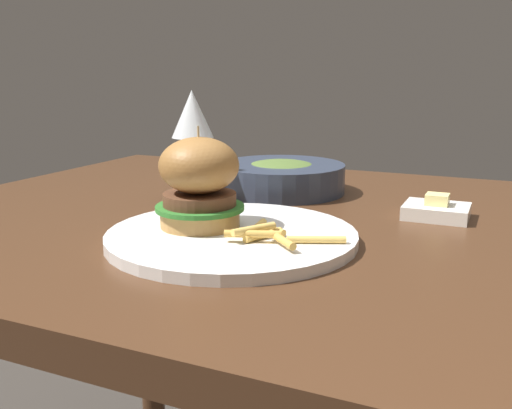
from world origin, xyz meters
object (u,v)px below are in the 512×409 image
main_plate (232,236)px  wine_glass (192,120)px  soup_bowl (281,176)px  butter_dish (436,210)px  burger_sandwich (199,182)px

main_plate → wine_glass: (-0.16, 0.19, 0.13)m
main_plate → soup_bowl: size_ratio=1.40×
wine_glass → soup_bowl: bearing=50.3°
main_plate → wine_glass: bearing=131.4°
main_plate → soup_bowl: soup_bowl is taller
butter_dish → soup_bowl: soup_bowl is taller
burger_sandwich → butter_dish: burger_sandwich is taller
burger_sandwich → butter_dish: bearing=40.1°
main_plate → burger_sandwich: size_ratio=2.44×
burger_sandwich → wine_glass: 0.22m
butter_dish → soup_bowl: size_ratio=0.41×
wine_glass → burger_sandwich: bearing=-57.6°
wine_glass → butter_dish: 0.41m
main_plate → wine_glass: wine_glass is taller
main_plate → butter_dish: butter_dish is taller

